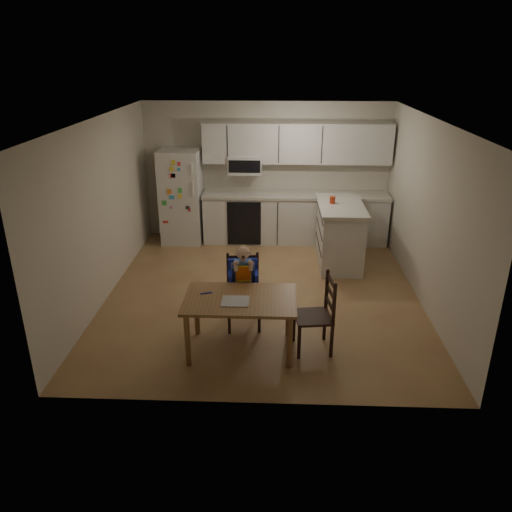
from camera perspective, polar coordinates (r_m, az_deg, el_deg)
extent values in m
cube|color=#926342|center=(7.40, 0.76, -4.23)|extent=(4.50, 5.00, 0.01)
cube|color=beige|center=(9.35, 1.25, 9.65)|extent=(4.50, 0.02, 2.50)
cube|color=beige|center=(7.34, -17.10, 5.07)|extent=(0.02, 5.00, 2.50)
cube|color=beige|center=(7.23, 18.99, 4.58)|extent=(0.02, 5.00, 2.50)
cube|color=white|center=(6.67, 0.88, 15.39)|extent=(4.50, 5.00, 0.01)
cube|color=silver|center=(9.27, -8.51, 6.75)|extent=(0.72, 0.70, 1.70)
cube|color=silver|center=(9.28, 4.45, 4.24)|extent=(3.34, 0.60, 0.86)
cube|color=beige|center=(9.14, 4.54, 6.96)|extent=(3.37, 0.62, 0.05)
cube|color=black|center=(9.00, -1.36, 3.71)|extent=(0.60, 0.02, 0.80)
cube|color=silver|center=(9.08, 4.69, 12.74)|extent=(3.34, 0.34, 0.70)
cube|color=silver|center=(9.13, -1.25, 10.44)|extent=(0.60, 0.38, 0.33)
cube|color=silver|center=(8.37, 9.49, 2.31)|extent=(0.66, 1.32, 0.97)
cube|color=beige|center=(8.21, 9.72, 5.66)|extent=(0.72, 1.38, 0.05)
cylinder|color=#BB3417|center=(8.22, 8.73, 6.36)|extent=(0.09, 0.09, 0.11)
cube|color=brown|center=(5.75, -1.84, -4.99)|extent=(1.29, 0.83, 0.04)
cylinder|color=brown|center=(5.69, -7.85, -9.50)|extent=(0.06, 0.06, 0.65)
cylinder|color=brown|center=(6.27, -6.81, -6.22)|extent=(0.06, 0.06, 0.65)
cylinder|color=brown|center=(5.61, 3.86, -9.82)|extent=(0.06, 0.06, 0.65)
cylinder|color=brown|center=(6.20, 3.73, -6.46)|extent=(0.06, 0.06, 0.65)
cube|color=#B7B7BD|center=(5.66, -2.37, -5.19)|extent=(0.31, 0.27, 0.01)
cylinder|color=#2534BF|center=(5.86, -5.83, -4.24)|extent=(0.12, 0.06, 0.02)
cube|color=black|center=(6.36, -1.44, -4.54)|extent=(0.46, 0.46, 0.03)
cube|color=black|center=(6.30, -3.08, -7.17)|extent=(0.04, 0.04, 0.42)
cube|color=black|center=(6.63, -3.12, -5.57)|extent=(0.04, 0.04, 0.42)
cube|color=black|center=(6.31, 0.36, -7.08)|extent=(0.04, 0.04, 0.42)
cube|color=black|center=(6.64, 0.14, -5.48)|extent=(0.04, 0.04, 0.42)
cube|color=black|center=(6.42, -1.53, -1.69)|extent=(0.42, 0.08, 0.50)
cube|color=#2534BF|center=(6.34, -1.45, -4.03)|extent=(0.41, 0.37, 0.10)
cube|color=#2534BF|center=(6.37, -1.52, -1.71)|extent=(0.38, 0.10, 0.34)
cube|color=#507CC4|center=(6.29, -1.45, -3.64)|extent=(0.32, 0.28, 0.02)
cube|color=#283695|center=(6.22, -1.48, -1.65)|extent=(0.23, 0.16, 0.26)
cube|color=#EB5511|center=(6.17, -1.45, -1.98)|extent=(0.19, 0.03, 0.20)
sphere|color=beige|center=(6.12, -1.50, 0.38)|extent=(0.19, 0.19, 0.17)
ellipsoid|color=olive|center=(6.11, -1.50, 0.54)|extent=(0.18, 0.17, 0.14)
cube|color=black|center=(5.91, 6.54, -6.93)|extent=(0.47, 0.47, 0.03)
cube|color=black|center=(6.15, 4.35, -7.99)|extent=(0.04, 0.04, 0.42)
cube|color=black|center=(6.22, 7.84, -7.78)|extent=(0.04, 0.04, 0.42)
cube|color=black|center=(5.83, 4.94, -9.87)|extent=(0.04, 0.04, 0.42)
cube|color=black|center=(5.90, 8.63, -9.62)|extent=(0.04, 0.04, 0.42)
cube|color=black|center=(5.82, 8.49, -4.55)|extent=(0.09, 0.42, 0.50)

